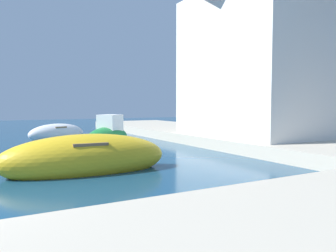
{
  "coord_description": "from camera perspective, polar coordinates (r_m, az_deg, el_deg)",
  "views": [
    {
      "loc": [
        1.37,
        -6.64,
        1.95
      ],
      "look_at": [
        9.16,
        7.34,
        0.94
      ],
      "focal_mm": 35.48,
      "sensor_mm": 36.0,
      "label": 1
    }
  ],
  "objects": [
    {
      "name": "waterfront_building_main",
      "position": [
        16.89,
        15.14,
        11.83
      ],
      "size": [
        5.44,
        7.13,
        7.7
      ],
      "color": "white",
      "rests_on": "quay_promenade"
    },
    {
      "name": "moored_boat_4",
      "position": [
        20.09,
        -18.53,
        -1.23
      ],
      "size": [
        3.6,
        2.28,
        1.15
      ],
      "rotation": [
        0.0,
        0.0,
        3.47
      ],
      "color": "white",
      "rests_on": "ground"
    },
    {
      "name": "moored_boat_5",
      "position": [
        16.23,
        -10.29,
        -1.84
      ],
      "size": [
        3.3,
        3.07,
        1.75
      ],
      "rotation": [
        0.0,
        0.0,
        3.84
      ],
      "color": "#197233",
      "rests_on": "ground"
    },
    {
      "name": "quay_promenade",
      "position": [
        7.14,
        -3.91,
        -10.18
      ],
      "size": [
        44.0,
        32.0,
        0.5
      ],
      "color": "#BCB29E",
      "rests_on": "ground"
    },
    {
      "name": "quayside_tree",
      "position": [
        17.74,
        17.28,
        8.33
      ],
      "size": [
        3.22,
        3.22,
        4.58
      ],
      "color": "brown",
      "rests_on": "quay_promenade"
    },
    {
      "name": "moored_boat_3",
      "position": [
        9.98,
        -13.88,
        -5.43
      ],
      "size": [
        4.92,
        1.78,
        1.44
      ],
      "rotation": [
        0.0,
        0.0,
        6.25
      ],
      "color": "gold",
      "rests_on": "ground"
    }
  ]
}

